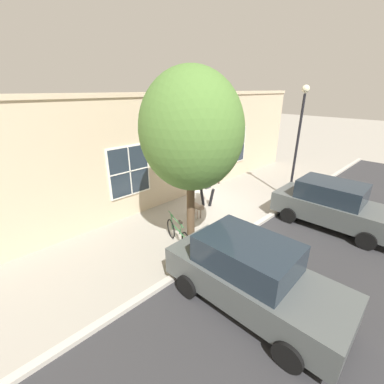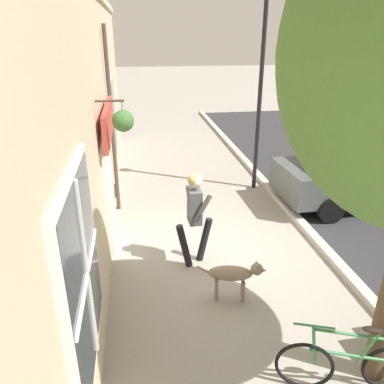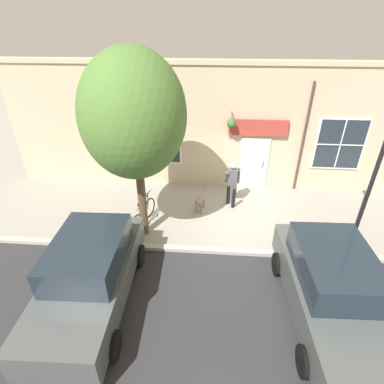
{
  "view_description": "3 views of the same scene",
  "coord_description": "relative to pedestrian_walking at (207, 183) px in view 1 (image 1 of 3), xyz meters",
  "views": [
    {
      "loc": [
        6.47,
        -8.15,
        4.99
      ],
      "look_at": [
        -0.27,
        -1.49,
        1.15
      ],
      "focal_mm": 24.0,
      "sensor_mm": 36.0,
      "label": 1
    },
    {
      "loc": [
        -1.6,
        -6.15,
        4.04
      ],
      "look_at": [
        -0.5,
        1.01,
        0.95
      ],
      "focal_mm": 35.0,
      "sensor_mm": 36.0,
      "label": 2
    },
    {
      "loc": [
        8.87,
        -0.89,
        6.14
      ],
      "look_at": [
        -0.03,
        -1.59,
        0.87
      ],
      "focal_mm": 28.0,
      "sensor_mm": 36.0,
      "label": 3
    }
  ],
  "objects": [
    {
      "name": "leaning_bicycle",
      "position": [
        1.39,
        -2.98,
        -0.72
      ],
      "size": [
        1.7,
        0.49,
        1.0
      ],
      "color": "black",
      "rests_on": "ground_plane"
    },
    {
      "name": "curb_and_road",
      "position": [
        6.48,
        0.19,
        -1.09
      ],
      "size": [
        10.1,
        28.0,
        0.12
      ],
      "color": "#B2ADA3",
      "rests_on": "ground_plane"
    },
    {
      "name": "ground_plane",
      "position": [
        0.63,
        0.19,
        -1.1
      ],
      "size": [
        90.0,
        90.0,
        0.0
      ],
      "primitive_type": "plane",
      "color": "gray"
    },
    {
      "name": "storefront_facade",
      "position": [
        -1.71,
        0.22,
        1.32
      ],
      "size": [
        0.95,
        18.0,
        4.85
      ],
      "color": "#C6B293",
      "rests_on": "ground_plane"
    },
    {
      "name": "parked_car_mid_block",
      "position": [
        4.58,
        2.07,
        -0.22
      ],
      "size": [
        4.35,
        2.04,
        1.75
      ],
      "color": "#474C4C",
      "rests_on": "ground_plane"
    },
    {
      "name": "dog_on_leash",
      "position": [
        0.46,
        -1.12,
        -0.63
      ],
      "size": [
        1.11,
        0.41,
        0.71
      ],
      "color": "#7F6B5B",
      "rests_on": "ground_plane"
    },
    {
      "name": "pedestrian_walking",
      "position": [
        0.0,
        0.0,
        0.0
      ],
      "size": [
        0.72,
        0.55,
        1.81
      ],
      "color": "black",
      "rests_on": "ground_plane"
    },
    {
      "name": "street_lamp",
      "position": [
        2.26,
        3.48,
        2.22
      ],
      "size": [
        0.32,
        0.32,
        5.13
      ],
      "color": "black",
      "rests_on": "ground_plane"
    },
    {
      "name": "parked_car_nearest_curb",
      "position": [
        4.6,
        -3.51,
        -0.22
      ],
      "size": [
        4.35,
        2.04,
        1.75
      ],
      "color": "#474C4C",
      "rests_on": "ground_plane"
    },
    {
      "name": "street_tree_by_curb",
      "position": [
        1.87,
        -2.86,
        2.7
      ],
      "size": [
        3.12,
        2.81,
        5.6
      ],
      "color": "brown",
      "rests_on": "ground_plane"
    }
  ]
}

